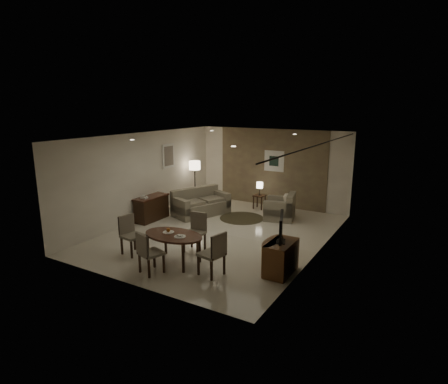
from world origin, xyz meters
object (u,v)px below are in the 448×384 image
Objects in this scene: armchair at (280,206)px; chair_left at (133,235)px; side_table at (259,202)px; dining_table at (174,249)px; chair_far at (194,233)px; console_desk at (152,208)px; floor_lamp at (195,183)px; chair_right at (211,253)px; tv_cabinet at (281,258)px; sofa at (201,202)px; chair_near at (151,253)px.

chair_left is at bearing -37.13° from armchair.
dining_table is at bearing -87.22° from side_table.
chair_left is (-1.17, -0.90, -0.00)m from chair_far.
armchair is at bearing 79.50° from dining_table.
chair_left reaches higher than console_desk.
armchair is at bearing 72.73° from chair_far.
floor_lamp is at bearing 87.25° from console_desk.
floor_lamp is (0.11, 2.22, 0.41)m from console_desk.
tv_cabinet is at bearing 135.04° from chair_right.
console_desk is 2.72m from chair_left.
sofa is at bearing -129.64° from side_table.
floor_lamp reaches higher than tv_cabinet.
chair_far reaches higher than chair_left.
armchair is (0.89, 4.99, -0.04)m from chair_near.
floor_lamp is at bearing -130.37° from chair_right.
chair_left is 5.26m from side_table.
sofa is 1.14× the size of floor_lamp.
chair_right is 1.03× the size of armchair.
console_desk is 1.31× the size of chair_near.
side_table is (-0.16, 5.74, -0.22)m from chair_near.
tv_cabinet is 2.76m from chair_near.
floor_lamp is (-2.49, 3.63, 0.31)m from chair_far.
tv_cabinet is at bearing -37.86° from floor_lamp.
armchair is at bearing 112.51° from tv_cabinet.
floor_lamp is (-3.55, 4.53, 0.31)m from chair_right.
tv_cabinet is 3.92m from armchair.
chair_right is at bearing -9.85° from armchair.
chair_near is at bearing -108.50° from chair_left.
chair_left is 0.98× the size of chair_right.
chair_right is 4.44m from armchair.
chair_near is 1.91× the size of side_table.
armchair is 3.31m from floor_lamp.
chair_near is 0.98× the size of armchair.
tv_cabinet is at bearing -103.84° from sofa.
console_desk is 2.26m from floor_lamp.
dining_table is 3.00× the size of side_table.
side_table is (-0.25, 5.08, -0.10)m from dining_table.
chair_right reaches higher than chair_far.
console_desk is 3.70m from side_table.
chair_far is 1.96× the size of side_table.
side_table is at bearing -18.12° from sofa.
console_desk is 1.25× the size of chair_right.
armchair reaches higher than side_table.
armchair is 0.59× the size of floor_lamp.
floor_lamp reaches higher than chair_right.
chair_far reaches higher than sofa.
chair_far is 0.60× the size of floor_lamp.
dining_table is at bearing -83.89° from chair_right.
console_desk is 1.33× the size of tv_cabinet.
armchair is (1.96, 4.43, -0.06)m from chair_left.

